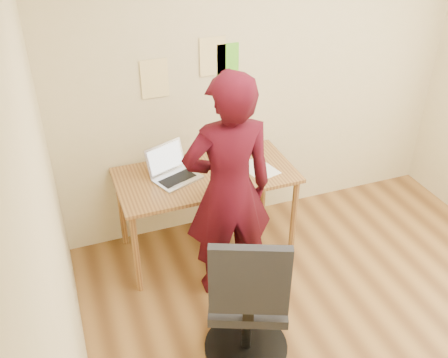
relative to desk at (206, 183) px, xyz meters
name	(u,v)px	position (x,y,z in m)	size (l,w,h in m)	color
room	(396,183)	(0.63, -1.38, 0.70)	(3.58, 3.58, 2.78)	brown
desk	(206,183)	(0.00, 0.00, 0.00)	(1.40, 0.70, 0.74)	olive
laptop	(173,171)	(-0.25, 0.04, 0.14)	(0.43, 0.40, 0.24)	silver
paper_sheet	(259,169)	(0.42, -0.07, 0.09)	(0.22, 0.31, 0.00)	white
phone	(239,180)	(0.21, -0.18, 0.09)	(0.07, 0.12, 0.01)	black
wall_note_left	(155,79)	(-0.27, 0.36, 0.78)	(0.21, 0.00, 0.30)	#FEE397
wall_note_mid	(213,56)	(0.19, 0.36, 0.90)	(0.21, 0.00, 0.30)	#FEE397
wall_note_right	(228,59)	(0.32, 0.36, 0.86)	(0.18, 0.00, 0.24)	#62D630
office_chair	(248,308)	(-0.12, -1.17, -0.19)	(0.62, 0.64, 1.09)	black
person	(229,191)	(0.01, -0.49, 0.23)	(0.64, 0.42, 1.76)	#3B0812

